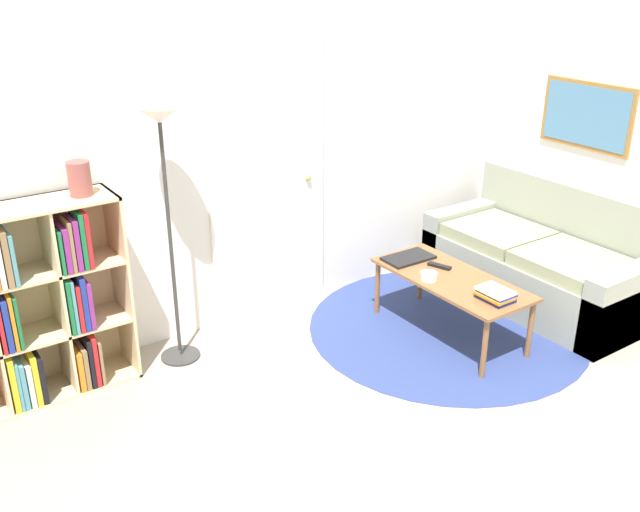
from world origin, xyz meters
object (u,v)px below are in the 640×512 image
object	(u,v)px
bookshelf	(17,312)
laptop	(408,258)
couch	(543,263)
coffee_table	(451,283)
bowl	(429,276)
floor_lamp	(163,156)
vase_on_shelf	(80,179)

from	to	relation	value
bookshelf	laptop	bearing A→B (deg)	-10.11
bookshelf	couch	xyz separation A→B (m)	(3.58, -0.85, -0.29)
bookshelf	coffee_table	world-z (taller)	bookshelf
coffee_table	bowl	world-z (taller)	bowl
floor_lamp	laptop	bearing A→B (deg)	-12.93
couch	floor_lamp	bearing A→B (deg)	163.93
floor_lamp	coffee_table	bearing A→B (deg)	-24.94
coffee_table	couch	bearing A→B (deg)	0.65
couch	vase_on_shelf	size ratio (longest dim) A/B	8.43
vase_on_shelf	coffee_table	bearing A→B (deg)	-21.81
floor_lamp	vase_on_shelf	distance (m)	0.49
laptop	coffee_table	bearing A→B (deg)	-84.65
coffee_table	laptop	size ratio (longest dim) A/B	3.12
bookshelf	vase_on_shelf	distance (m)	0.85
bowl	coffee_table	bearing A→B (deg)	-20.59
bookshelf	laptop	xyz separation A→B (m)	(2.56, -0.46, -0.13)
floor_lamp	bookshelf	bearing A→B (deg)	174.96
coffee_table	vase_on_shelf	world-z (taller)	vase_on_shelf
bookshelf	coffee_table	size ratio (longest dim) A/B	1.05
laptop	bowl	distance (m)	0.36
vase_on_shelf	laptop	bearing A→B (deg)	-12.21
floor_lamp	bowl	world-z (taller)	floor_lamp
couch	coffee_table	world-z (taller)	couch
vase_on_shelf	bowl	bearing A→B (deg)	-21.90
bookshelf	laptop	world-z (taller)	bookshelf
coffee_table	bookshelf	bearing A→B (deg)	161.71
bowl	vase_on_shelf	distance (m)	2.29
bookshelf	couch	bearing A→B (deg)	-13.30
bookshelf	bowl	size ratio (longest dim) A/B	10.36
couch	laptop	size ratio (longest dim) A/B	4.61
bookshelf	bowl	bearing A→B (deg)	-18.14
floor_lamp	bowl	distance (m)	1.90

